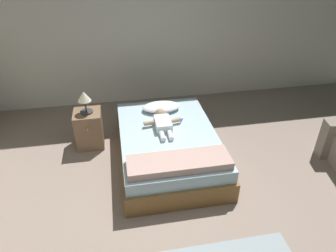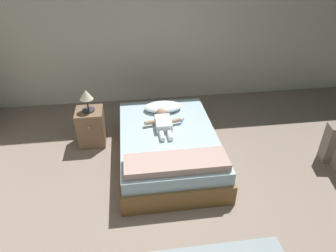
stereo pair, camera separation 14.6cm
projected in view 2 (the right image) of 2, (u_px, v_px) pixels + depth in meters
The scene contains 9 objects.
ground_plane at pixel (195, 222), 3.25m from camera, with size 8.00×8.00×0.00m, color gray.
wall_behind_bed at pixel (160, 19), 5.01m from camera, with size 8.00×0.12×2.83m, color silver.
bed at pixel (168, 146), 4.06m from camera, with size 1.28×1.88×0.43m.
pillow at pixel (163, 107), 4.42m from camera, with size 0.55×0.33×0.10m.
baby at pixel (163, 122), 4.06m from camera, with size 0.51×0.64×0.15m.
toothbrush at pixel (183, 121), 4.18m from camera, with size 0.07×0.13×0.02m.
nightstand at pixel (91, 127), 4.37m from camera, with size 0.37×0.40×0.53m.
lamp at pixel (86, 97), 4.11m from camera, with size 0.18×0.18×0.32m.
blanket at pixel (176, 163), 3.35m from camera, with size 1.15×0.36×0.09m.
Camera 2 is at (-0.58, -2.14, 2.61)m, focal length 32.66 mm.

